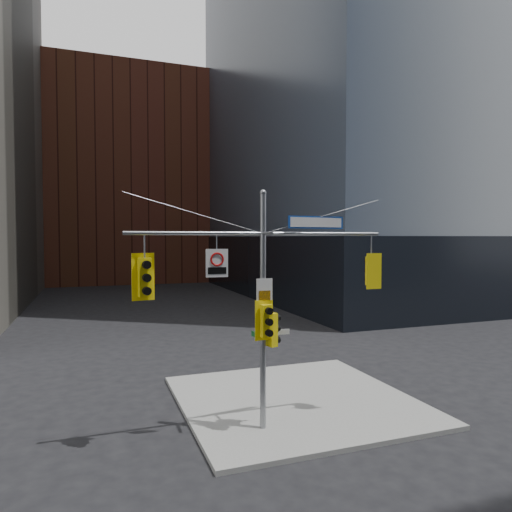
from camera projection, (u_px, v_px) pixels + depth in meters
ground at (290, 463)px, 11.85m from camera, size 160.00×160.00×0.00m
sidewalk_corner at (295, 400)px, 16.29m from camera, size 8.00×8.00×0.15m
podium_ne at (401, 263)px, 51.33m from camera, size 36.40×36.40×6.00m
brick_midrise at (125, 182)px, 65.78m from camera, size 26.00×20.00×28.00m
signal_assembly at (263, 287)px, 13.55m from camera, size 8.00×0.80×7.30m
traffic_light_west_arm at (145, 277)px, 12.38m from camera, size 0.62×0.54×1.31m
traffic_light_east_arm at (371, 271)px, 14.82m from camera, size 0.55×0.43×1.15m
traffic_light_pole_side at (273, 329)px, 13.73m from camera, size 0.44×0.37×1.01m
traffic_light_pole_front at (266, 321)px, 13.34m from camera, size 0.57×0.48×1.19m
street_sign_blade at (316, 222)px, 14.07m from camera, size 1.97×0.26×0.39m
regulatory_sign_arm at (217, 262)px, 13.02m from camera, size 0.65×0.08×0.81m
regulatory_sign_pole at (264, 290)px, 13.44m from camera, size 0.49×0.05×0.65m
street_blade_ew at (277, 332)px, 13.76m from camera, size 0.79×0.13×0.16m
street_blade_ns at (258, 336)px, 14.04m from camera, size 0.13×0.82×0.16m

